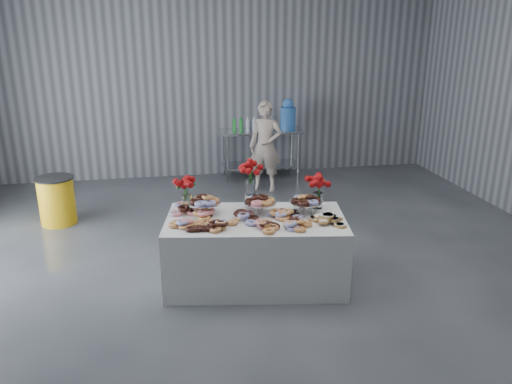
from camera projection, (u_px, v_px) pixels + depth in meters
ground at (273, 288)px, 5.39m from camera, size 9.00×9.00×0.00m
room_walls at (245, 32)px, 4.57m from camera, size 8.04×9.04×4.02m
display_table at (256, 250)px, 5.42m from camera, size 2.04×1.29×0.75m
prep_table at (261, 145)px, 9.13m from camera, size 1.50×0.60×0.90m
donut_mounds at (256, 216)px, 5.24m from camera, size 1.91×1.08×0.09m
cake_stand_left at (205, 201)px, 5.39m from camera, size 0.36×0.36×0.17m
cake_stand_mid at (260, 201)px, 5.40m from camera, size 0.36×0.36×0.17m
cake_stand_right at (306, 201)px, 5.41m from camera, size 0.36×0.36×0.17m
danish_pile at (328, 218)px, 5.16m from camera, size 0.48×0.48×0.11m
bouquet_left at (186, 185)px, 5.43m from camera, size 0.26×0.26×0.42m
bouquet_right at (318, 183)px, 5.51m from camera, size 0.26×0.26×0.42m
bouquet_center at (250, 175)px, 5.51m from camera, size 0.26×0.26×0.57m
water_jug at (288, 115)px, 9.05m from camera, size 0.28×0.28×0.55m
drink_bottles at (244, 124)px, 8.85m from camera, size 0.54×0.08×0.27m
person at (265, 146)px, 8.42m from camera, size 0.65×0.55×1.52m
trash_barrel at (57, 200)px, 7.06m from camera, size 0.53×0.53×0.68m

